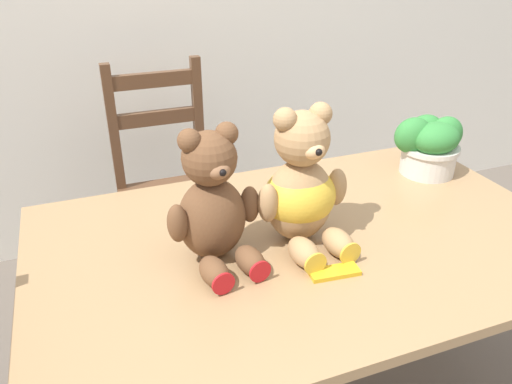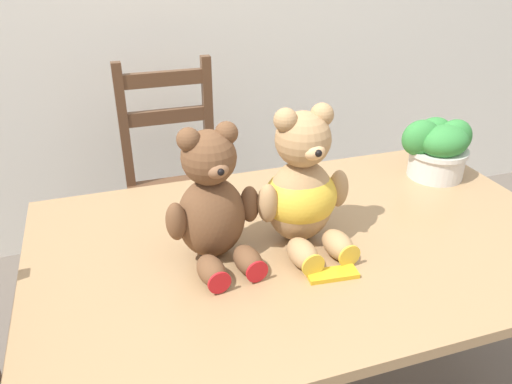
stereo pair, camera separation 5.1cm
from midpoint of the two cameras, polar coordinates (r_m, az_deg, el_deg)
name	(u,v)px [view 1 (the left image)]	position (r m, az deg, el deg)	size (l,w,h in m)	color
dining_table	(305,261)	(1.46, 4.56, -7.90)	(1.51, 0.93, 0.72)	#9E7A51
wooden_chair_behind	(168,190)	(2.19, -10.68, 0.24)	(0.41, 0.41, 1.02)	brown
teddy_bear_left	(213,205)	(1.25, -6.06, -1.49)	(0.25, 0.27, 0.36)	brown
teddy_bear_right	(301,189)	(1.33, 4.12, 0.30)	(0.27, 0.28, 0.38)	tan
potted_plant	(430,144)	(1.82, 18.49, 5.21)	(0.25, 0.20, 0.21)	beige
chocolate_bar	(334,272)	(1.27, 7.79, -9.08)	(0.13, 0.05, 0.01)	gold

